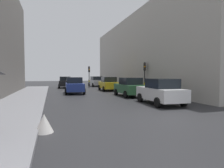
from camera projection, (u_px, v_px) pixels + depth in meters
The scene contains 12 objects.
ground_plane at pixel (163, 119), 8.75m from camera, with size 120.00×120.00×0.00m, color #28282B.
sidewalk_kerb at pixel (18, 105), 12.40m from camera, with size 3.25×40.00×0.16m, color gray.
building_facade_right at pixel (165, 55), 28.46m from camera, with size 12.00×31.03×9.93m, color #B2ADA3.
traffic_light_far_median at pixel (89, 73), 30.02m from camera, with size 0.25×0.43×3.41m.
traffic_light_mid_street at pixel (145, 72), 21.00m from camera, with size 0.34×0.45×3.44m.
car_dark_suv at pixel (65, 82), 30.34m from camera, with size 2.22×4.30×1.76m.
car_silver_hatchback at pixel (96, 81), 34.19m from camera, with size 2.20×4.29×1.76m.
car_white_compact at pixel (160, 91), 13.21m from camera, with size 2.17×4.28×1.76m.
car_blue_van at pixel (74, 85), 20.96m from camera, with size 2.18×4.28×1.76m.
car_yellow_taxi at pixel (108, 84), 24.74m from camera, with size 2.17×4.28×1.76m.
car_green_estate at pixel (130, 87), 18.19m from camera, with size 2.06×4.22×1.76m.
warning_sign_triangle at pixel (44, 123), 6.71m from camera, with size 0.64×0.64×0.65m, color silver.
Camera 1 is at (-4.80, -7.57, 2.01)m, focal length 30.92 mm.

